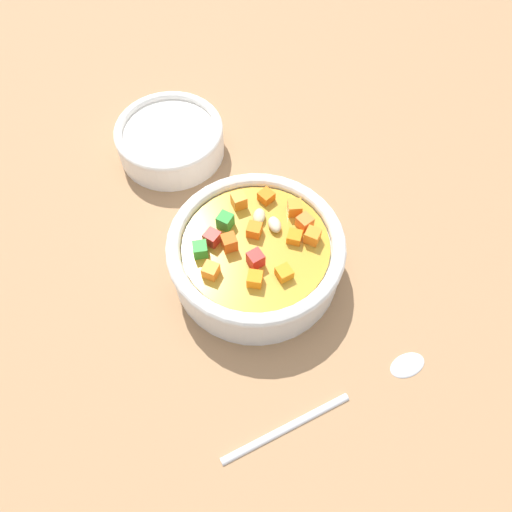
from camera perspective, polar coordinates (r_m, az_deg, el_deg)
name	(u,v)px	position (r cm, az deg, el deg)	size (l,w,h in cm)	color
ground_plane	(256,273)	(59.41, 0.00, -1.93)	(140.00, 140.00, 2.00)	#9E754F
soup_bowl_main	(256,254)	(55.75, 0.00, 0.23)	(19.54, 19.54, 6.93)	white
spoon	(341,399)	(52.96, 9.66, -15.74)	(23.26, 6.10, 0.81)	silver
side_bowl_small	(170,139)	(68.78, -9.71, 12.97)	(14.13, 14.13, 4.53)	white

